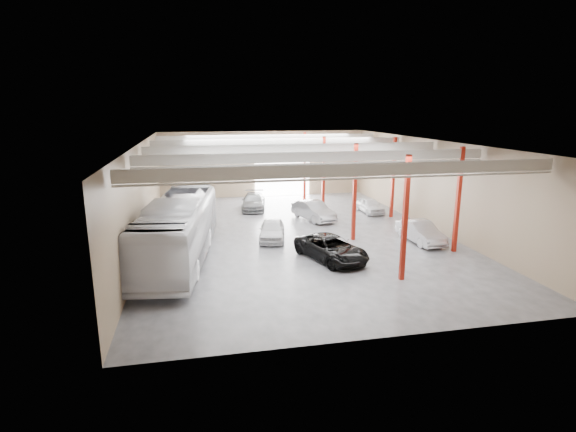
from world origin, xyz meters
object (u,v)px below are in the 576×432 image
object	(u,v)px
car_row_c	(254,201)
car_right_near	(421,232)
black_sedan	(331,248)
car_right_far	(370,205)
car_row_a	(272,230)
coach_bus	(179,230)
car_row_b	(313,211)

from	to	relation	value
car_row_c	car_right_near	bearing A→B (deg)	-42.33
black_sedan	car_right_far	bearing A→B (deg)	39.11
car_row_c	black_sedan	bearing A→B (deg)	-69.79
car_row_a	car_right_far	size ratio (longest dim) A/B	1.11
car_row_a	car_right_far	bearing A→B (deg)	45.61
black_sedan	car_row_a	distance (m)	5.95
black_sedan	car_right_near	size ratio (longest dim) A/B	1.19
black_sedan	car_right_far	distance (m)	14.18
coach_bus	car_row_a	size ratio (longest dim) A/B	3.19
black_sedan	car_row_a	xyz separation A→B (m)	(-2.90, 5.20, -0.01)
black_sedan	coach_bus	bearing A→B (deg)	148.56
car_row_b	car_right_near	world-z (taller)	car_row_b
black_sedan	car_row_c	bearing A→B (deg)	81.10
black_sedan	car_right_far	size ratio (longest dim) A/B	1.38
coach_bus	car_row_c	size ratio (longest dim) A/B	2.75
car_row_b	car_row_c	distance (m)	6.88
black_sedan	car_right_far	xyz separation A→B (m)	(7.40, 12.09, -0.09)
car_right_near	black_sedan	bearing A→B (deg)	-164.92
black_sedan	car_row_b	size ratio (longest dim) A/B	1.12
car_row_a	car_row_c	world-z (taller)	car_row_a
car_row_a	car_row_b	xyz separation A→B (m)	(4.50, 5.20, 0.06)
coach_bus	car_right_far	size ratio (longest dim) A/B	3.54
car_row_a	car_row_c	distance (m)	10.40
coach_bus	car_row_c	xyz separation A→B (m)	(6.48, 13.60, -1.23)
coach_bus	car_right_near	bearing A→B (deg)	9.49
coach_bus	car_row_b	xyz separation A→B (m)	(10.98, 8.40, -1.16)
coach_bus	black_sedan	size ratio (longest dim) A/B	2.56
car_row_a	car_right_far	distance (m)	12.39
coach_bus	car_row_b	size ratio (longest dim) A/B	2.88
car_row_a	car_row_c	xyz separation A→B (m)	(0.00, 10.40, -0.01)
car_right_near	coach_bus	bearing A→B (deg)	178.45
car_row_a	car_right_near	distance (m)	10.67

